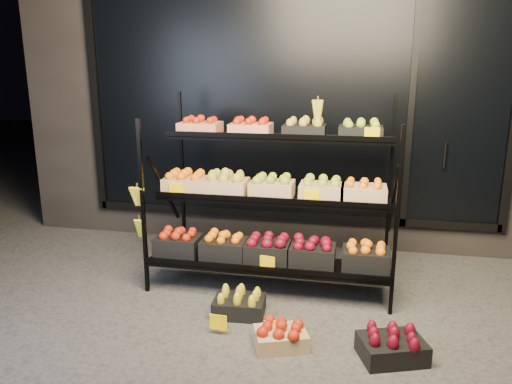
# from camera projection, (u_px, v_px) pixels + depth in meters

# --- Properties ---
(ground) EXTENTS (24.00, 24.00, 0.00)m
(ground) POSITION_uv_depth(u_px,v_px,m) (259.00, 312.00, 3.98)
(ground) COLOR #514F4C
(ground) RESTS_ON ground
(building) EXTENTS (6.00, 2.08, 3.50)m
(building) POSITION_uv_depth(u_px,v_px,m) (301.00, 79.00, 6.00)
(building) COLOR #2D2826
(building) RESTS_ON ground
(display_rack) EXTENTS (2.18, 1.02, 1.74)m
(display_rack) POSITION_uv_depth(u_px,v_px,m) (271.00, 198.00, 4.36)
(display_rack) COLOR black
(display_rack) RESTS_ON ground
(tag_floor_a) EXTENTS (0.13, 0.01, 0.12)m
(tag_floor_a) POSITION_uv_depth(u_px,v_px,m) (218.00, 327.00, 3.63)
(tag_floor_a) COLOR #FFC900
(tag_floor_a) RESTS_ON ground
(tag_floor_b) EXTENTS (0.13, 0.01, 0.12)m
(tag_floor_b) POSITION_uv_depth(u_px,v_px,m) (273.00, 333.00, 3.55)
(tag_floor_b) COLOR #FFC900
(tag_floor_b) RESTS_ON ground
(floor_crate_midleft) EXTENTS (0.41, 0.32, 0.20)m
(floor_crate_midleft) POSITION_uv_depth(u_px,v_px,m) (239.00, 303.00, 3.92)
(floor_crate_midleft) COLOR black
(floor_crate_midleft) RESTS_ON ground
(floor_crate_midright) EXTENTS (0.42, 0.37, 0.19)m
(floor_crate_midright) POSITION_uv_depth(u_px,v_px,m) (281.00, 335.00, 3.47)
(floor_crate_midright) COLOR tan
(floor_crate_midright) RESTS_ON ground
(floor_crate_right) EXTENTS (0.50, 0.43, 0.21)m
(floor_crate_right) POSITION_uv_depth(u_px,v_px,m) (392.00, 345.00, 3.33)
(floor_crate_right) COLOR black
(floor_crate_right) RESTS_ON ground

